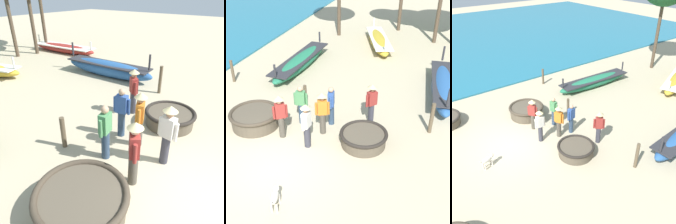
{
  "view_description": "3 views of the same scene",
  "coord_description": "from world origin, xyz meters",
  "views": [
    {
      "loc": [
        -3.71,
        -0.31,
        3.98
      ],
      "look_at": [
        0.75,
        3.14,
        0.83
      ],
      "focal_mm": 35.0,
      "sensor_mm": 36.0,
      "label": 1
    },
    {
      "loc": [
        4.24,
        -6.62,
        6.66
      ],
      "look_at": [
        1.37,
        2.41,
        0.9
      ],
      "focal_mm": 50.0,
      "sensor_mm": 36.0,
      "label": 2
    },
    {
      "loc": [
        9.4,
        -3.98,
        7.68
      ],
      "look_at": [
        0.38,
        2.9,
        0.92
      ],
      "focal_mm": 42.0,
      "sensor_mm": 36.0,
      "label": 3
    }
  ],
  "objects": [
    {
      "name": "ground_plane",
      "position": [
        0.0,
        0.0,
        0.0
      ],
      "size": [
        80.0,
        80.0,
        0.0
      ],
      "primitive_type": "plane",
      "color": "#BCAD8C"
    },
    {
      "name": "coracle_far_right",
      "position": [
        2.42,
        2.0,
        0.28
      ],
      "size": [
        1.68,
        1.68,
        0.52
      ],
      "color": "brown",
      "rests_on": "ground"
    },
    {
      "name": "coracle_weathered",
      "position": [
        -1.79,
        1.93,
        0.34
      ],
      "size": [
        1.91,
        1.91,
        0.63
      ],
      "color": "brown",
      "rests_on": "ground"
    },
    {
      "name": "long_boat_ochre_hull",
      "position": [
        4.92,
        6.66,
        0.42
      ],
      "size": [
        1.32,
        5.18,
        1.47
      ],
      "color": "#285693",
      "rests_on": "ground"
    },
    {
      "name": "long_boat_green_hull",
      "position": [
        6.98,
        12.42,
        0.3
      ],
      "size": [
        1.75,
        5.5,
        1.01
      ],
      "color": "maroon",
      "rests_on": "ground"
    },
    {
      "name": "fisherman_hauling",
      "position": [
        0.93,
        2.92,
        0.84
      ],
      "size": [
        0.29,
        0.52,
        1.57
      ],
      "color": "#2D425B",
      "rests_on": "ground"
    },
    {
      "name": "fisherman_by_coracle",
      "position": [
        2.36,
        3.42,
        0.96
      ],
      "size": [
        0.39,
        0.42,
        1.67
      ],
      "color": "#383842",
      "rests_on": "ground"
    },
    {
      "name": "fisherman_standing_left",
      "position": [
        0.61,
        1.31,
        0.96
      ],
      "size": [
        0.36,
        0.53,
        1.67
      ],
      "color": "#383842",
      "rests_on": "ground"
    },
    {
      "name": "fisherman_standing_right",
      "position": [
        0.84,
        2.24,
        0.96
      ],
      "size": [
        0.49,
        0.36,
        1.67
      ],
      "color": "#4C473D",
      "rests_on": "ground"
    },
    {
      "name": "fisherman_with_hat",
      "position": [
        -0.48,
        1.58,
        0.96
      ],
      "size": [
        0.44,
        0.38,
        1.67
      ],
      "color": "#4C473D",
      "rests_on": "ground"
    },
    {
      "name": "fisherman_crouching",
      "position": [
        -0.17,
        2.64,
        0.84
      ],
      "size": [
        0.52,
        0.27,
        1.57
      ],
      "color": "#2D425B",
      "rests_on": "ground"
    },
    {
      "name": "mooring_post_inland",
      "position": [
        -0.54,
        3.87,
        0.48
      ],
      "size": [
        0.14,
        0.14,
        0.97
      ],
      "primitive_type": "cylinder",
      "color": "brown",
      "rests_on": "ground"
    },
    {
      "name": "mooring_post_mid_beach",
      "position": [
        4.59,
        3.47,
        0.61
      ],
      "size": [
        0.14,
        0.14,
        1.22
      ],
      "primitive_type": "cylinder",
      "color": "brown",
      "rests_on": "ground"
    }
  ]
}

